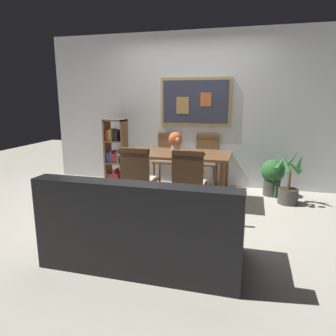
{
  "coord_description": "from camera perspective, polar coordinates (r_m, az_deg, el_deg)",
  "views": [
    {
      "loc": [
        1.02,
        -3.85,
        1.53
      ],
      "look_at": [
        0.02,
        -0.14,
        0.65
      ],
      "focal_mm": 33.42,
      "sensor_mm": 36.0,
      "label": 1
    }
  ],
  "objects": [
    {
      "name": "ground_plane",
      "position": [
        4.27,
        0.21,
        -8.13
      ],
      "size": [
        12.0,
        12.0,
        0.0
      ],
      "primitive_type": "plane",
      "color": "beige"
    },
    {
      "name": "potted_ivy",
      "position": [
        5.18,
        18.52,
        -1.34
      ],
      "size": [
        0.36,
        0.36,
        0.59
      ],
      "color": "#4C4742",
      "rests_on": "ground_plane"
    },
    {
      "name": "tv_remote",
      "position": [
        4.48,
        5.85,
        2.6
      ],
      "size": [
        0.16,
        0.1,
        0.02
      ],
      "color": "black",
      "rests_on": "dining_table"
    },
    {
      "name": "wall_back_with_painting",
      "position": [
        5.51,
        4.48,
        10.48
      ],
      "size": [
        5.2,
        0.14,
        2.6
      ],
      "color": "silver",
      "rests_on": "ground_plane"
    },
    {
      "name": "dining_chair_near_right",
      "position": [
        3.86,
        3.84,
        -2.05
      ],
      "size": [
        0.4,
        0.41,
        0.91
      ],
      "color": "brown",
      "rests_on": "ground_plane"
    },
    {
      "name": "dining_chair_far_right",
      "position": [
        5.35,
        7.01,
        2.09
      ],
      "size": [
        0.4,
        0.41,
        0.91
      ],
      "color": "brown",
      "rests_on": "ground_plane"
    },
    {
      "name": "bookshelf",
      "position": [
        5.62,
        -9.57,
        2.64
      ],
      "size": [
        0.36,
        0.28,
        1.15
      ],
      "color": "brown",
      "rests_on": "ground_plane"
    },
    {
      "name": "flower_vase",
      "position": [
        4.63,
        1.41,
        5.05
      ],
      "size": [
        0.22,
        0.21,
        0.3
      ],
      "color": "beige",
      "rests_on": "dining_table"
    },
    {
      "name": "potted_palm",
      "position": [
        4.86,
        21.15,
        -2.86
      ],
      "size": [
        0.4,
        0.4,
        0.8
      ],
      "color": "#4C4742",
      "rests_on": "ground_plane"
    },
    {
      "name": "leather_couch",
      "position": [
        2.97,
        -4.45,
        -11.35
      ],
      "size": [
        1.8,
        0.84,
        0.84
      ],
      "color": "black",
      "rests_on": "ground_plane"
    },
    {
      "name": "dining_table",
      "position": [
        4.63,
        1.58,
        1.66
      ],
      "size": [
        1.57,
        0.83,
        0.72
      ],
      "color": "brown",
      "rests_on": "ground_plane"
    },
    {
      "name": "dining_chair_far_left",
      "position": [
        5.47,
        -0.12,
        2.42
      ],
      "size": [
        0.4,
        0.41,
        0.91
      ],
      "color": "brown",
      "rests_on": "ground_plane"
    },
    {
      "name": "dining_chair_near_left",
      "position": [
        4.05,
        -5.55,
        -1.37
      ],
      "size": [
        0.4,
        0.41,
        0.91
      ],
      "color": "brown",
      "rests_on": "ground_plane"
    }
  ]
}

